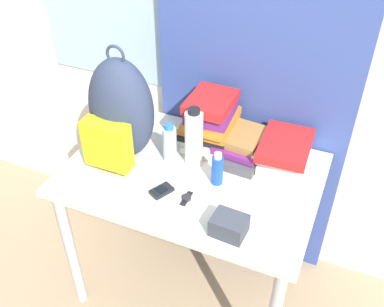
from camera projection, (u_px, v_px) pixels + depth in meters
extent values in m
cube|color=silver|center=(233.00, 27.00, 1.95)|extent=(6.00, 0.05, 2.50)
cube|color=#9EBCD1|center=(142.00, 4.00, 2.03)|extent=(1.10, 0.01, 0.80)
cube|color=#384C93|center=(259.00, 37.00, 1.87)|extent=(0.91, 0.04, 2.50)
cube|color=beige|center=(192.00, 175.00, 1.93)|extent=(1.07, 0.73, 0.03)
cylinder|color=#B2B2B7|center=(71.00, 251.00, 2.09)|extent=(0.05, 0.05, 0.75)
cylinder|color=#B2B2B7|center=(136.00, 172.00, 2.54)|extent=(0.05, 0.05, 0.75)
cylinder|color=#B2B2B7|center=(305.00, 221.00, 2.24)|extent=(0.05, 0.05, 0.75)
ellipsoid|color=#2D3851|center=(122.00, 109.00, 1.88)|extent=(0.29, 0.22, 0.46)
cube|color=#B2AD19|center=(107.00, 145.00, 1.84)|extent=(0.20, 0.08, 0.21)
torus|color=#2D3851|center=(115.00, 55.00, 1.72)|extent=(0.08, 0.01, 0.08)
cube|color=silver|center=(211.00, 141.00, 2.06)|extent=(0.21, 0.26, 0.03)
cube|color=silver|center=(210.00, 137.00, 2.04)|extent=(0.21, 0.22, 0.03)
cube|color=black|center=(208.00, 130.00, 2.03)|extent=(0.23, 0.24, 0.03)
cube|color=orange|center=(210.00, 124.00, 2.02)|extent=(0.22, 0.23, 0.03)
cube|color=orange|center=(211.00, 119.00, 1.99)|extent=(0.20, 0.25, 0.04)
cube|color=#6B2370|center=(211.00, 111.00, 1.96)|extent=(0.20, 0.22, 0.06)
cube|color=red|center=(212.00, 102.00, 1.92)|extent=(0.19, 0.24, 0.04)
cube|color=black|center=(241.00, 148.00, 2.01)|extent=(0.21, 0.23, 0.04)
cube|color=#6B2370|center=(242.00, 143.00, 1.99)|extent=(0.22, 0.27, 0.03)
cube|color=olive|center=(244.00, 137.00, 1.97)|extent=(0.18, 0.22, 0.04)
cube|color=silver|center=(284.00, 159.00, 1.95)|extent=(0.18, 0.27, 0.04)
cube|color=silver|center=(283.00, 150.00, 1.93)|extent=(0.21, 0.26, 0.04)
cube|color=red|center=(286.00, 145.00, 1.90)|extent=(0.22, 0.28, 0.04)
cylinder|color=silver|center=(170.00, 144.00, 1.94)|extent=(0.06, 0.06, 0.16)
cylinder|color=#286BB7|center=(169.00, 127.00, 1.88)|extent=(0.04, 0.04, 0.02)
cylinder|color=white|center=(194.00, 139.00, 1.89)|extent=(0.08, 0.08, 0.25)
cylinder|color=black|center=(194.00, 111.00, 1.81)|extent=(0.05, 0.05, 0.02)
cylinder|color=blue|center=(217.00, 170.00, 1.82)|extent=(0.05, 0.05, 0.13)
cylinder|color=white|center=(218.00, 156.00, 1.78)|extent=(0.03, 0.03, 0.02)
cube|color=black|center=(162.00, 191.00, 1.81)|extent=(0.09, 0.11, 0.02)
cube|color=black|center=(162.00, 189.00, 1.81)|extent=(0.05, 0.05, 0.00)
cube|color=#47474C|center=(237.00, 168.00, 1.91)|extent=(0.15, 0.06, 0.04)
cube|color=#383D47|center=(229.00, 225.00, 1.62)|extent=(0.13, 0.11, 0.08)
cube|color=black|center=(186.00, 198.00, 1.79)|extent=(0.02, 0.08, 0.00)
cylinder|color=#232328|center=(186.00, 198.00, 1.78)|extent=(0.04, 0.04, 0.01)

